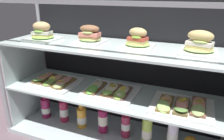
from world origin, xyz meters
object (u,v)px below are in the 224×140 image
at_px(open_sandwich_tray_left_of_center, 110,90).
at_px(juice_bottle_front_right_end, 46,108).
at_px(plated_roll_sandwich_mid_right, 90,36).
at_px(plated_roll_sandwich_far_left, 42,34).
at_px(juice_bottle_front_left_end, 82,117).
at_px(juice_bottle_tucked_behind, 103,120).
at_px(open_sandwich_tray_mid_left, 182,106).
at_px(juice_bottle_back_center, 147,130).
at_px(juice_bottle_near_post, 64,110).
at_px(open_sandwich_tray_near_left_corner, 54,81).
at_px(plated_roll_sandwich_near_left_corner, 138,41).
at_px(juice_bottle_front_fourth, 173,135).
at_px(plated_roll_sandwich_far_right, 199,45).
at_px(juice_bottle_front_second, 126,125).

distance_m(open_sandwich_tray_left_of_center, juice_bottle_front_right_end, 0.62).
bearing_deg(plated_roll_sandwich_mid_right, plated_roll_sandwich_far_left, -168.70).
relative_size(open_sandwich_tray_left_of_center, juice_bottle_front_left_end, 1.68).
height_order(juice_bottle_front_right_end, juice_bottle_tucked_behind, juice_bottle_tucked_behind).
height_order(plated_roll_sandwich_mid_right, open_sandwich_tray_mid_left, plated_roll_sandwich_mid_right).
xyz_separation_m(open_sandwich_tray_left_of_center, juice_bottle_back_center, (0.26, 0.02, -0.25)).
bearing_deg(juice_bottle_near_post, open_sandwich_tray_near_left_corner, -128.31).
bearing_deg(juice_bottle_back_center, plated_roll_sandwich_near_left_corner, 171.97).
xyz_separation_m(open_sandwich_tray_mid_left, juice_bottle_front_fourth, (-0.04, 0.06, -0.25)).
relative_size(plated_roll_sandwich_far_left, juice_bottle_near_post, 0.88).
xyz_separation_m(plated_roll_sandwich_mid_right, juice_bottle_tucked_behind, (0.09, -0.02, -0.59)).
bearing_deg(juice_bottle_front_left_end, juice_bottle_front_right_end, 178.57).
xyz_separation_m(plated_roll_sandwich_far_left, juice_bottle_back_center, (0.73, 0.04, -0.59)).
relative_size(juice_bottle_tucked_behind, juice_bottle_front_fourth, 0.93).
xyz_separation_m(juice_bottle_near_post, juice_bottle_front_fourth, (0.81, -0.00, 0.01)).
bearing_deg(juice_bottle_front_left_end, juice_bottle_front_fourth, 1.06).
height_order(juice_bottle_front_left_end, juice_bottle_back_center, juice_bottle_back_center).
bearing_deg(plated_roll_sandwich_mid_right, plated_roll_sandwich_far_right, -1.34).
xyz_separation_m(juice_bottle_front_left_end, juice_bottle_front_second, (0.34, 0.02, 0.01)).
relative_size(juice_bottle_tucked_behind, juice_bottle_front_second, 1.08).
height_order(open_sandwich_tray_left_of_center, juice_bottle_back_center, open_sandwich_tray_left_of_center).
relative_size(plated_roll_sandwich_far_right, juice_bottle_near_post, 0.86).
height_order(juice_bottle_near_post, juice_bottle_front_fourth, juice_bottle_front_fourth).
bearing_deg(juice_bottle_front_fourth, open_sandwich_tray_near_left_corner, -177.37).
relative_size(open_sandwich_tray_left_of_center, juice_bottle_front_right_end, 1.60).
xyz_separation_m(plated_roll_sandwich_mid_right, open_sandwich_tray_mid_left, (0.61, -0.07, -0.34)).
distance_m(juice_bottle_tucked_behind, juice_bottle_front_second, 0.17).
height_order(plated_roll_sandwich_near_left_corner, plated_roll_sandwich_far_right, plated_roll_sandwich_far_right).
relative_size(plated_roll_sandwich_far_left, juice_bottle_front_left_end, 0.97).
bearing_deg(juice_bottle_front_fourth, open_sandwich_tray_left_of_center, -176.35).
height_order(open_sandwich_tray_left_of_center, juice_bottle_front_left_end, open_sandwich_tray_left_of_center).
relative_size(juice_bottle_front_right_end, juice_bottle_front_left_end, 1.05).
xyz_separation_m(plated_roll_sandwich_near_left_corner, open_sandwich_tray_left_of_center, (-0.16, -0.03, -0.34)).
relative_size(open_sandwich_tray_left_of_center, open_sandwich_tray_mid_left, 1.00).
distance_m(plated_roll_sandwich_near_left_corner, open_sandwich_tray_near_left_corner, 0.68).
distance_m(juice_bottle_front_right_end, juice_bottle_near_post, 0.17).
distance_m(juice_bottle_tucked_behind, juice_bottle_front_fourth, 0.48).
bearing_deg(juice_bottle_tucked_behind, juice_bottle_back_center, -0.08).
bearing_deg(juice_bottle_tucked_behind, juice_bottle_front_left_end, -177.85).
bearing_deg(juice_bottle_back_center, open_sandwich_tray_near_left_corner, -177.26).
relative_size(plated_roll_sandwich_far_left, plated_roll_sandwich_near_left_corner, 1.07).
bearing_deg(open_sandwich_tray_left_of_center, juice_bottle_front_right_end, 177.67).
distance_m(juice_bottle_back_center, juice_bottle_front_fourth, 0.16).
bearing_deg(juice_bottle_back_center, juice_bottle_front_second, 175.94).
height_order(plated_roll_sandwich_far_left, juice_bottle_front_left_end, plated_roll_sandwich_far_left).
relative_size(open_sandwich_tray_near_left_corner, juice_bottle_front_left_end, 1.68).
height_order(plated_roll_sandwich_mid_right, juice_bottle_near_post, plated_roll_sandwich_mid_right).
bearing_deg(open_sandwich_tray_near_left_corner, juice_bottle_near_post, 51.69).
bearing_deg(plated_roll_sandwich_near_left_corner, juice_bottle_back_center, -8.03).
relative_size(juice_bottle_front_right_end, juice_bottle_front_fourth, 0.84).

